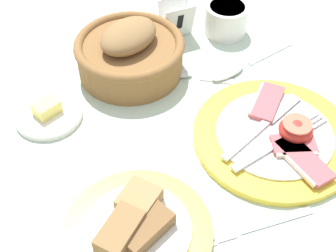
{
  "coord_description": "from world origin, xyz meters",
  "views": [
    {
      "loc": [
        -0.33,
        -0.28,
        0.55
      ],
      "look_at": [
        -0.06,
        0.13,
        0.02
      ],
      "focal_mm": 50.0,
      "sensor_mm": 36.0,
      "label": 1
    }
  ],
  "objects_px": {
    "bread_basket": "(130,53)",
    "butter_dish": "(48,114)",
    "bread_plate": "(137,230)",
    "teaspoon_by_saucer": "(239,67)",
    "fork_on_cloth": "(251,227)",
    "sugar_cup": "(226,18)",
    "number_card": "(177,20)",
    "teaspoon_near_cup": "(188,74)",
    "breakfast_plate": "(276,135)"
  },
  "relations": [
    {
      "from": "bread_plate",
      "to": "teaspoon_near_cup",
      "type": "height_order",
      "value": "bread_plate"
    },
    {
      "from": "number_card",
      "to": "breakfast_plate",
      "type": "bearing_deg",
      "value": -83.73
    },
    {
      "from": "bread_plate",
      "to": "butter_dish",
      "type": "distance_m",
      "value": 0.27
    },
    {
      "from": "teaspoon_by_saucer",
      "to": "bread_plate",
      "type": "bearing_deg",
      "value": 27.69
    },
    {
      "from": "bread_basket",
      "to": "butter_dish",
      "type": "relative_size",
      "value": 1.74
    },
    {
      "from": "bread_basket",
      "to": "butter_dish",
      "type": "xyz_separation_m",
      "value": [
        -0.17,
        -0.03,
        -0.03
      ]
    },
    {
      "from": "bread_basket",
      "to": "teaspoon_near_cup",
      "type": "relative_size",
      "value": 1.28
    },
    {
      "from": "sugar_cup",
      "to": "bread_plate",
      "type": "bearing_deg",
      "value": -142.27
    },
    {
      "from": "sugar_cup",
      "to": "number_card",
      "type": "bearing_deg",
      "value": 154.73
    },
    {
      "from": "sugar_cup",
      "to": "teaspoon_by_saucer",
      "type": "relative_size",
      "value": 0.43
    },
    {
      "from": "sugar_cup",
      "to": "number_card",
      "type": "xyz_separation_m",
      "value": [
        -0.09,
        0.04,
        0.01
      ]
    },
    {
      "from": "bread_plate",
      "to": "bread_basket",
      "type": "relative_size",
      "value": 1.04
    },
    {
      "from": "sugar_cup",
      "to": "bread_basket",
      "type": "bearing_deg",
      "value": 179.89
    },
    {
      "from": "sugar_cup",
      "to": "teaspoon_near_cup",
      "type": "xyz_separation_m",
      "value": [
        -0.14,
        -0.07,
        -0.03
      ]
    },
    {
      "from": "breakfast_plate",
      "to": "bread_basket",
      "type": "xyz_separation_m",
      "value": [
        -0.1,
        0.27,
        0.03
      ]
    },
    {
      "from": "teaspoon_by_saucer",
      "to": "fork_on_cloth",
      "type": "distance_m",
      "value": 0.33
    },
    {
      "from": "bread_plate",
      "to": "butter_dish",
      "type": "height_order",
      "value": "bread_plate"
    },
    {
      "from": "bread_plate",
      "to": "sugar_cup",
      "type": "height_order",
      "value": "sugar_cup"
    },
    {
      "from": "breakfast_plate",
      "to": "sugar_cup",
      "type": "distance_m",
      "value": 0.29
    },
    {
      "from": "bread_basket",
      "to": "butter_dish",
      "type": "height_order",
      "value": "bread_basket"
    },
    {
      "from": "teaspoon_near_cup",
      "to": "teaspoon_by_saucer",
      "type": "bearing_deg",
      "value": -156.4
    },
    {
      "from": "bread_plate",
      "to": "number_card",
      "type": "xyz_separation_m",
      "value": [
        0.29,
        0.33,
        0.02
      ]
    },
    {
      "from": "bread_plate",
      "to": "teaspoon_by_saucer",
      "type": "bearing_deg",
      "value": 29.82
    },
    {
      "from": "bread_plate",
      "to": "bread_basket",
      "type": "bearing_deg",
      "value": 60.92
    },
    {
      "from": "number_card",
      "to": "fork_on_cloth",
      "type": "xyz_separation_m",
      "value": [
        -0.16,
        -0.41,
        -0.04
      ]
    },
    {
      "from": "breakfast_plate",
      "to": "teaspoon_near_cup",
      "type": "distance_m",
      "value": 0.2
    },
    {
      "from": "number_card",
      "to": "teaspoon_near_cup",
      "type": "height_order",
      "value": "number_card"
    },
    {
      "from": "bread_plate",
      "to": "teaspoon_near_cup",
      "type": "bearing_deg",
      "value": 43.1
    },
    {
      "from": "bread_plate",
      "to": "bread_basket",
      "type": "xyz_separation_m",
      "value": [
        0.16,
        0.29,
        0.03
      ]
    },
    {
      "from": "breakfast_plate",
      "to": "number_card",
      "type": "relative_size",
      "value": 3.43
    },
    {
      "from": "bread_basket",
      "to": "fork_on_cloth",
      "type": "height_order",
      "value": "bread_basket"
    },
    {
      "from": "breakfast_plate",
      "to": "number_card",
      "type": "height_order",
      "value": "number_card"
    },
    {
      "from": "teaspoon_near_cup",
      "to": "number_card",
      "type": "bearing_deg",
      "value": -70.23
    },
    {
      "from": "fork_on_cloth",
      "to": "butter_dish",
      "type": "bearing_deg",
      "value": -51.9
    },
    {
      "from": "breakfast_plate",
      "to": "sugar_cup",
      "type": "xyz_separation_m",
      "value": [
        0.11,
        0.27,
        0.02
      ]
    },
    {
      "from": "number_card",
      "to": "teaspoon_by_saucer",
      "type": "bearing_deg",
      "value": -64.99
    },
    {
      "from": "bread_basket",
      "to": "teaspoon_near_cup",
      "type": "height_order",
      "value": "bread_basket"
    },
    {
      "from": "fork_on_cloth",
      "to": "breakfast_plate",
      "type": "bearing_deg",
      "value": -127.9
    },
    {
      "from": "sugar_cup",
      "to": "teaspoon_near_cup",
      "type": "bearing_deg",
      "value": -153.56
    },
    {
      "from": "butter_dish",
      "to": "teaspoon_near_cup",
      "type": "bearing_deg",
      "value": -10.1
    },
    {
      "from": "teaspoon_near_cup",
      "to": "fork_on_cloth",
      "type": "distance_m",
      "value": 0.32
    },
    {
      "from": "number_card",
      "to": "teaspoon_by_saucer",
      "type": "relative_size",
      "value": 0.38
    },
    {
      "from": "butter_dish",
      "to": "breakfast_plate",
      "type": "bearing_deg",
      "value": -41.36
    },
    {
      "from": "bread_plate",
      "to": "butter_dish",
      "type": "relative_size",
      "value": 1.81
    },
    {
      "from": "teaspoon_by_saucer",
      "to": "fork_on_cloth",
      "type": "height_order",
      "value": "teaspoon_by_saucer"
    },
    {
      "from": "fork_on_cloth",
      "to": "bread_basket",
      "type": "bearing_deg",
      "value": -79.05
    },
    {
      "from": "number_card",
      "to": "teaspoon_by_saucer",
      "type": "height_order",
      "value": "number_card"
    },
    {
      "from": "breakfast_plate",
      "to": "fork_on_cloth",
      "type": "bearing_deg",
      "value": -143.58
    },
    {
      "from": "number_card",
      "to": "fork_on_cloth",
      "type": "relative_size",
      "value": 0.4
    },
    {
      "from": "butter_dish",
      "to": "fork_on_cloth",
      "type": "height_order",
      "value": "butter_dish"
    }
  ]
}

